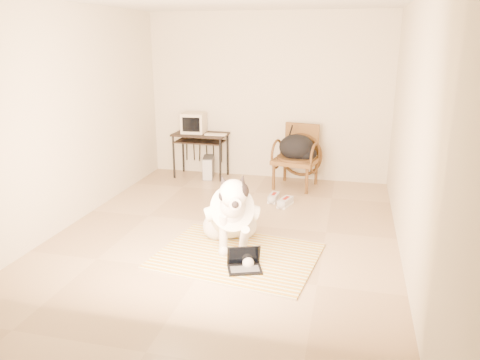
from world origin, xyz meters
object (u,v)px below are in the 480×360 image
(backpack, at_px, (298,148))
(rattan_chair, at_px, (297,156))
(laptop, at_px, (244,263))
(pc_tower, at_px, (208,167))
(crt_monitor, at_px, (194,123))
(dog, at_px, (231,215))
(computer_desk, at_px, (200,140))

(backpack, bearing_deg, rattan_chair, 106.03)
(rattan_chair, height_order, backpack, rattan_chair)
(laptop, distance_m, pc_tower, 3.39)
(crt_monitor, bearing_deg, laptop, -63.07)
(pc_tower, xyz_separation_m, backpack, (1.53, -0.19, 0.46))
(dog, height_order, laptop, dog)
(computer_desk, height_order, rattan_chair, rattan_chair)
(laptop, relative_size, crt_monitor, 1.02)
(dog, bearing_deg, laptop, -63.11)
(dog, bearing_deg, backpack, 79.10)
(laptop, bearing_deg, crt_monitor, 116.93)
(crt_monitor, xyz_separation_m, pc_tower, (0.27, -0.09, -0.74))
(rattan_chair, bearing_deg, backpack, -73.97)
(dog, xyz_separation_m, crt_monitor, (-1.34, 2.65, 0.54))
(computer_desk, distance_m, pc_tower, 0.49)
(computer_desk, relative_size, rattan_chair, 0.93)
(laptop, distance_m, rattan_chair, 3.03)
(crt_monitor, xyz_separation_m, rattan_chair, (1.78, -0.20, -0.42))
(dog, distance_m, pc_tower, 2.78)
(crt_monitor, relative_size, backpack, 0.67)
(dog, xyz_separation_m, pc_tower, (-1.07, 2.56, -0.20))
(crt_monitor, relative_size, pc_tower, 0.96)
(laptop, height_order, computer_desk, computer_desk)
(computer_desk, distance_m, backpack, 1.69)
(laptop, height_order, crt_monitor, crt_monitor)
(computer_desk, distance_m, crt_monitor, 0.30)
(dog, height_order, pc_tower, dog)
(dog, height_order, crt_monitor, crt_monitor)
(computer_desk, bearing_deg, pc_tower, -15.42)
(pc_tower, relative_size, backpack, 0.70)
(laptop, bearing_deg, pc_tower, 113.55)
(dog, xyz_separation_m, laptop, (0.28, -0.55, -0.30))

